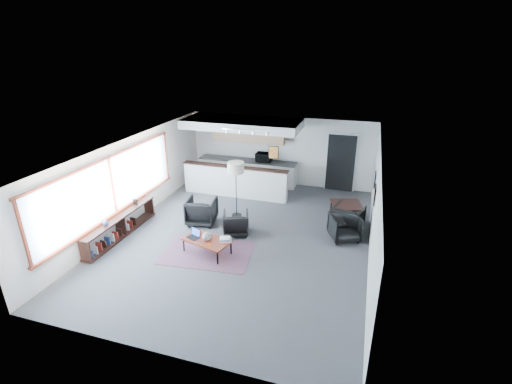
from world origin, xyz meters
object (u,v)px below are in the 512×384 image
(laptop, at_px, (195,235))
(microwave, at_px, (264,156))
(armchair_right, at_px, (236,222))
(floor_lamp, at_px, (236,170))
(coffee_table, at_px, (207,241))
(dining_table, at_px, (347,206))
(book_stack, at_px, (225,239))
(dining_chair_far, at_px, (348,219))
(ceramic_pot, at_px, (207,236))
(dining_chair_near, at_px, (345,228))
(armchair_left, at_px, (202,210))

(laptop, distance_m, microwave, 5.30)
(armchair_right, bearing_deg, floor_lamp, -90.70)
(coffee_table, relative_size, floor_lamp, 0.76)
(coffee_table, bearing_deg, dining_table, 54.25)
(coffee_table, bearing_deg, laptop, -169.34)
(book_stack, relative_size, dining_chair_far, 0.51)
(ceramic_pot, height_order, dining_chair_near, dining_chair_near)
(laptop, xyz_separation_m, armchair_left, (-0.51, 1.53, -0.03))
(microwave, bearing_deg, floor_lamp, -90.05)
(book_stack, distance_m, microwave, 5.25)
(floor_lamp, xyz_separation_m, dining_chair_far, (3.44, 0.01, -1.19))
(laptop, height_order, dining_table, dining_table)
(coffee_table, xyz_separation_m, floor_lamp, (-0.02, 2.34, 1.19))
(book_stack, bearing_deg, armchair_left, 132.46)
(armchair_right, relative_size, floor_lamp, 0.41)
(laptop, xyz_separation_m, dining_table, (3.71, 2.60, 0.19))
(coffee_table, xyz_separation_m, dining_chair_near, (3.38, 1.81, -0.03))
(laptop, height_order, ceramic_pot, ceramic_pot)
(dining_chair_near, bearing_deg, book_stack, -173.52)
(coffee_table, distance_m, floor_lamp, 2.63)
(ceramic_pot, relative_size, armchair_right, 0.33)
(coffee_table, bearing_deg, armchair_right, 89.89)
(floor_lamp, relative_size, dining_table, 1.69)
(armchair_right, relative_size, dining_chair_near, 1.07)
(laptop, bearing_deg, dining_chair_far, 53.01)
(dining_table, xyz_separation_m, dining_chair_far, (0.07, -0.28, -0.29))
(armchair_right, xyz_separation_m, microwave, (-0.32, 4.04, 0.77))
(laptop, height_order, microwave, microwave)
(laptop, bearing_deg, coffee_table, 16.13)
(ceramic_pot, bearing_deg, armchair_left, 119.16)
(ceramic_pot, xyz_separation_m, dining_chair_far, (3.39, 2.39, -0.16))
(armchair_right, height_order, microwave, microwave)
(armchair_right, bearing_deg, microwave, -105.17)
(armchair_right, distance_m, dining_chair_far, 3.26)
(armchair_left, xyz_separation_m, dining_table, (4.22, 1.07, 0.22))
(dining_chair_near, xyz_separation_m, dining_chair_far, (0.04, 0.54, 0.02))
(floor_lamp, bearing_deg, dining_chair_near, -8.87)
(ceramic_pot, height_order, armchair_left, armchair_left)
(ceramic_pot, height_order, armchair_right, armchair_right)
(laptop, bearing_deg, dining_table, 56.52)
(armchair_right, bearing_deg, dining_table, -174.68)
(laptop, bearing_deg, armchair_left, 129.78)
(book_stack, bearing_deg, coffee_table, -169.62)
(coffee_table, relative_size, armchair_left, 1.57)
(dining_chair_near, bearing_deg, dining_chair_far, 62.02)
(book_stack, bearing_deg, microwave, 94.92)
(armchair_left, height_order, dining_chair_near, armchair_left)
(laptop, bearing_deg, floor_lamp, 103.13)
(floor_lamp, bearing_deg, book_stack, -77.36)
(dining_chair_near, bearing_deg, floor_lamp, 146.89)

